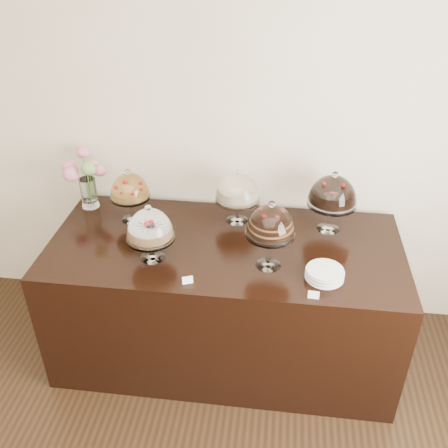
# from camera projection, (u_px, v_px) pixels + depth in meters

# --- Properties ---
(wall_back) EXTENTS (5.00, 0.04, 3.00)m
(wall_back) POSITION_uv_depth(u_px,v_px,m) (203.00, 119.00, 3.26)
(wall_back) COLOR beige
(wall_back) RESTS_ON ground
(display_counter) EXTENTS (2.20, 1.00, 0.90)m
(display_counter) POSITION_uv_depth(u_px,v_px,m) (225.00, 299.00, 3.34)
(display_counter) COLOR black
(display_counter) RESTS_ON ground
(cake_stand_sugar_sponge) EXTENTS (0.28, 0.28, 0.36)m
(cake_stand_sugar_sponge) POSITION_uv_depth(u_px,v_px,m) (150.00, 227.00, 2.87)
(cake_stand_sugar_sponge) COLOR white
(cake_stand_sugar_sponge) RESTS_ON display_counter
(cake_stand_choco_layer) EXTENTS (0.28, 0.28, 0.43)m
(cake_stand_choco_layer) POSITION_uv_depth(u_px,v_px,m) (271.00, 223.00, 2.77)
(cake_stand_choco_layer) COLOR white
(cake_stand_choco_layer) RESTS_ON display_counter
(cake_stand_cheesecake) EXTENTS (0.30, 0.30, 0.38)m
(cake_stand_cheesecake) POSITION_uv_depth(u_px,v_px,m) (238.00, 189.00, 3.21)
(cake_stand_cheesecake) COLOR white
(cake_stand_cheesecake) RESTS_ON display_counter
(cake_stand_dark_choco) EXTENTS (0.32, 0.32, 0.41)m
(cake_stand_dark_choco) POSITION_uv_depth(u_px,v_px,m) (333.00, 193.00, 3.11)
(cake_stand_dark_choco) COLOR white
(cake_stand_dark_choco) RESTS_ON display_counter
(cake_stand_fruit_tart) EXTENTS (0.26, 0.26, 0.38)m
(cake_stand_fruit_tart) POSITION_uv_depth(u_px,v_px,m) (130.00, 188.00, 3.22)
(cake_stand_fruit_tart) COLOR white
(cake_stand_fruit_tart) RESTS_ON display_counter
(flower_vase) EXTENTS (0.30, 0.29, 0.40)m
(flower_vase) POSITION_uv_depth(u_px,v_px,m) (84.00, 176.00, 3.37)
(flower_vase) COLOR white
(flower_vase) RESTS_ON display_counter
(plate_stack) EXTENTS (0.21, 0.21, 0.06)m
(plate_stack) POSITION_uv_depth(u_px,v_px,m) (325.00, 274.00, 2.80)
(plate_stack) COLOR white
(plate_stack) RESTS_ON display_counter
(price_card_left) EXTENTS (0.06, 0.04, 0.04)m
(price_card_left) POSITION_uv_depth(u_px,v_px,m) (188.00, 280.00, 2.77)
(price_card_left) COLOR white
(price_card_left) RESTS_ON display_counter
(price_card_right) EXTENTS (0.06, 0.02, 0.04)m
(price_card_right) POSITION_uv_depth(u_px,v_px,m) (314.00, 295.00, 2.66)
(price_card_right) COLOR white
(price_card_right) RESTS_ON display_counter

